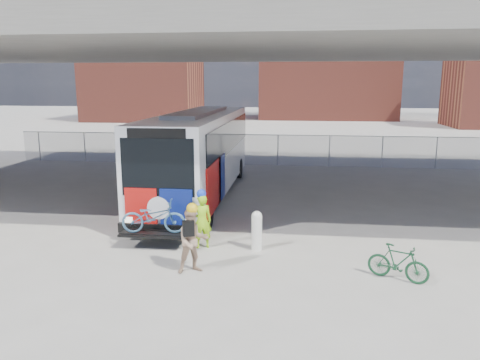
% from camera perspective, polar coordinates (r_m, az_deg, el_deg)
% --- Properties ---
extents(ground, '(160.00, 160.00, 0.00)m').
position_cam_1_polar(ground, '(16.35, -0.75, -5.36)').
color(ground, '#9E9991').
rests_on(ground, ground).
extents(bus, '(2.67, 12.97, 3.69)m').
position_cam_1_polar(bus, '(19.93, -4.99, 3.91)').
color(bus, silver).
rests_on(bus, ground).
extents(overpass, '(40.00, 16.00, 7.95)m').
position_cam_1_polar(overpass, '(19.67, 0.84, 16.81)').
color(overpass, '#605E59').
rests_on(overpass, ground).
extents(chainlink_fence, '(30.00, 0.06, 30.00)m').
position_cam_1_polar(chainlink_fence, '(27.77, 2.59, 4.73)').
color(chainlink_fence, gray).
rests_on(chainlink_fence, ground).
extents(brick_buildings, '(54.00, 22.00, 12.00)m').
position_cam_1_polar(brick_buildings, '(63.72, 6.35, 12.21)').
color(brick_buildings, brown).
rests_on(brick_buildings, ground).
extents(smokestack, '(2.20, 2.20, 25.00)m').
position_cam_1_polar(smokestack, '(71.89, 17.28, 17.36)').
color(smokestack, brown).
rests_on(smokestack, ground).
extents(bollard, '(0.31, 0.31, 1.18)m').
position_cam_1_polar(bollard, '(13.70, 2.06, -6.02)').
color(bollard, silver).
rests_on(bollard, ground).
extents(cyclist_hivis, '(0.70, 0.58, 1.79)m').
position_cam_1_polar(cyclist_hivis, '(13.85, -4.68, -4.84)').
color(cyclist_hivis, '#97DA16').
rests_on(cyclist_hivis, ground).
extents(cyclist_tan, '(1.02, 0.93, 1.85)m').
position_cam_1_polar(cyclist_tan, '(12.10, -5.78, -7.28)').
color(cyclist_tan, tan).
rests_on(cyclist_tan, ground).
extents(bike_parked, '(1.55, 1.05, 0.91)m').
position_cam_1_polar(bike_parked, '(12.35, 18.71, -9.52)').
color(bike_parked, '#154427').
rests_on(bike_parked, ground).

